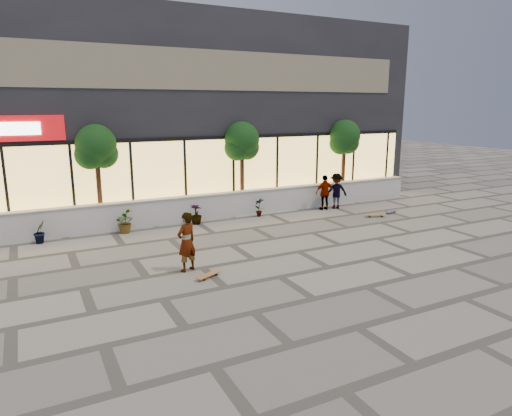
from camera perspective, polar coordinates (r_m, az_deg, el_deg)
name	(u,v)px	position (r m, az deg, el deg)	size (l,w,h in m)	color
ground	(280,277)	(12.64, 3.05, -8.59)	(80.00, 80.00, 0.00)	#9D9888
planter_wall	(194,208)	(18.62, -7.77, -0.01)	(22.00, 0.42, 1.04)	silver
retail_building	(154,112)	(23.42, -12.62, 11.59)	(24.00, 9.17, 8.50)	black
shrub_b	(40,231)	(17.14, -25.40, -2.67)	(0.45, 0.36, 0.81)	#133511
shrub_c	(124,222)	(17.41, -16.19, -1.70)	(0.73, 0.63, 0.81)	#133511
shrub_d	(196,214)	(18.11, -7.48, -0.75)	(0.45, 0.45, 0.81)	#133511
shrub_e	(259,207)	(19.19, 0.41, 0.13)	(0.43, 0.29, 0.81)	#133511
tree_midwest	(96,149)	(18.11, -19.34, 6.93)	(1.60, 1.50, 3.92)	#412317
tree_mideast	(242,143)	(19.83, -1.78, 8.08)	(1.60, 1.50, 3.92)	#412317
tree_east	(345,139)	(22.72, 11.01, 8.45)	(1.60, 1.50, 3.92)	#412317
skater_center	(187,242)	(12.95, -8.67, -4.21)	(0.62, 0.41, 1.70)	silver
skater_right_near	(325,193)	(20.57, 8.61, 1.93)	(0.92, 0.38, 1.57)	white
skater_right_far	(336,191)	(20.92, 9.99, 2.10)	(1.04, 0.60, 1.61)	maroon
skateboard_center	(208,275)	(12.60, -5.98, -8.32)	(0.82, 0.53, 0.10)	#A16334
skateboard_right_near	(375,215)	(19.80, 14.71, -0.85)	(0.88, 0.55, 0.10)	brown
skateboard_right_far	(391,212)	(20.68, 16.55, -0.42)	(0.75, 0.42, 0.09)	#4B4580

